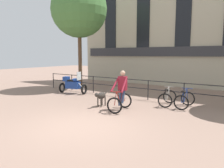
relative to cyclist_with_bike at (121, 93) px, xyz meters
name	(u,v)px	position (x,y,z in m)	size (l,w,h in m)	color
ground_plane	(80,126)	(0.02, -2.57, -0.76)	(60.00, 60.00, 0.00)	#8E7060
canal_railing	(148,87)	(0.02, 2.63, -0.05)	(15.05, 0.05, 1.05)	black
building_facade	(185,13)	(0.02, 8.42, 4.58)	(18.00, 0.72, 10.74)	#BCB299
cyclist_with_bike	(121,93)	(0.00, 0.00, 0.00)	(0.87, 1.27, 1.70)	black
dog	(101,96)	(-1.11, 0.02, -0.28)	(0.29, 0.90, 0.68)	#332D28
parked_motorcycle	(73,84)	(-4.63, 1.72, -0.20)	(1.80, 0.96, 1.35)	black
parked_bicycle_near_lamp	(167,98)	(1.33, 1.97, -0.41)	(0.83, 1.20, 0.86)	black
parked_bicycle_mid_left	(185,100)	(2.14, 1.97, -0.41)	(0.68, 1.12, 0.86)	black
tree_canalside_left	(79,10)	(-5.81, 3.70, 4.69)	(3.87, 3.87, 7.41)	brown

